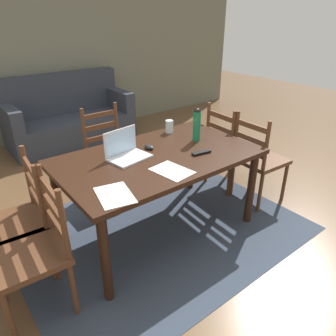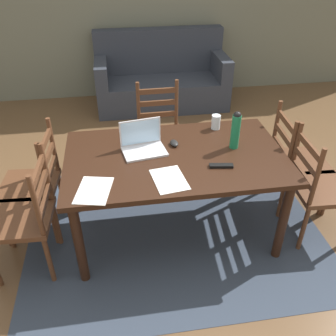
# 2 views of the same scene
# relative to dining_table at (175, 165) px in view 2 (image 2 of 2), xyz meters

# --- Properties ---
(ground_plane) EXTENTS (14.00, 14.00, 0.00)m
(ground_plane) POSITION_rel_dining_table_xyz_m (0.00, 0.00, -0.67)
(ground_plane) COLOR brown
(area_rug) EXTENTS (2.45, 1.90, 0.01)m
(area_rug) POSITION_rel_dining_table_xyz_m (0.00, 0.00, -0.66)
(area_rug) COLOR #333D4C
(area_rug) RESTS_ON ground
(dining_table) EXTENTS (1.65, 0.99, 0.75)m
(dining_table) POSITION_rel_dining_table_xyz_m (0.00, 0.00, 0.00)
(dining_table) COLOR black
(dining_table) RESTS_ON ground
(chair_right_near) EXTENTS (0.46, 0.46, 0.95)m
(chair_right_near) POSITION_rel_dining_table_xyz_m (1.11, -0.20, -0.20)
(chair_right_near) COLOR #56331E
(chair_right_near) RESTS_ON ground
(chair_left_far) EXTENTS (0.47, 0.47, 0.95)m
(chair_left_far) POSITION_rel_dining_table_xyz_m (-1.11, 0.19, -0.20)
(chair_left_far) COLOR #56331E
(chair_left_far) RESTS_ON ground
(chair_far_head) EXTENTS (0.45, 0.45, 0.95)m
(chair_far_head) POSITION_rel_dining_table_xyz_m (-0.00, 0.87, -0.20)
(chair_far_head) COLOR #56331E
(chair_far_head) RESTS_ON ground
(chair_left_near) EXTENTS (0.46, 0.46, 0.95)m
(chair_left_near) POSITION_rel_dining_table_xyz_m (-1.11, -0.20, -0.20)
(chair_left_near) COLOR #56331E
(chair_left_near) RESTS_ON ground
(chair_right_far) EXTENTS (0.47, 0.47, 0.95)m
(chair_right_far) POSITION_rel_dining_table_xyz_m (1.11, 0.20, -0.20)
(chair_right_far) COLOR #56331E
(chair_right_far) RESTS_ON ground
(couch) EXTENTS (1.80, 0.80, 1.00)m
(couch) POSITION_rel_dining_table_xyz_m (0.25, 2.64, -0.31)
(couch) COLOR #2D333D
(couch) RESTS_ON ground
(laptop) EXTENTS (0.35, 0.27, 0.23)m
(laptop) POSITION_rel_dining_table_xyz_m (-0.23, 0.12, 0.14)
(laptop) COLOR silver
(laptop) RESTS_ON dining_table
(water_bottle) EXTENTS (0.07, 0.07, 0.30)m
(water_bottle) POSITION_rel_dining_table_xyz_m (0.47, 0.05, 0.24)
(water_bottle) COLOR #197247
(water_bottle) RESTS_ON dining_table
(drinking_glass) EXTENTS (0.08, 0.08, 0.12)m
(drinking_glass) POSITION_rel_dining_table_xyz_m (0.41, 0.37, 0.15)
(drinking_glass) COLOR silver
(drinking_glass) RESTS_ON dining_table
(computer_mouse) EXTENTS (0.07, 0.11, 0.03)m
(computer_mouse) POSITION_rel_dining_table_xyz_m (0.01, 0.15, 0.10)
(computer_mouse) COLOR black
(computer_mouse) RESTS_ON dining_table
(tv_remote) EXTENTS (0.17, 0.07, 0.02)m
(tv_remote) POSITION_rel_dining_table_xyz_m (0.30, -0.20, 0.10)
(tv_remote) COLOR black
(tv_remote) RESTS_ON dining_table
(paper_stack_left) EXTENTS (0.25, 0.32, 0.00)m
(paper_stack_left) POSITION_rel_dining_table_xyz_m (-0.10, -0.30, 0.09)
(paper_stack_left) COLOR white
(paper_stack_left) RESTS_ON dining_table
(paper_stack_right) EXTENTS (0.27, 0.33, 0.00)m
(paper_stack_right) POSITION_rel_dining_table_xyz_m (-0.60, -0.34, 0.09)
(paper_stack_right) COLOR white
(paper_stack_right) RESTS_ON dining_table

